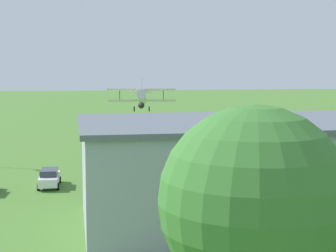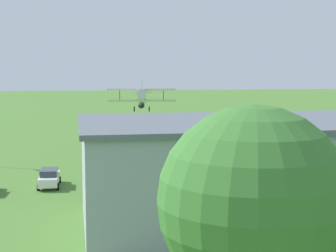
{
  "view_description": "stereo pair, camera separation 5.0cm",
  "coord_description": "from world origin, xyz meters",
  "px_view_note": "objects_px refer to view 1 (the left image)",
  "views": [
    {
      "loc": [
        15.93,
        66.25,
        11.31
      ],
      "look_at": [
        6.69,
        5.54,
        4.69
      ],
      "focal_mm": 58.89,
      "sensor_mm": 36.0,
      "label": 1
    },
    {
      "loc": [
        15.88,
        66.25,
        11.31
      ],
      "look_at": [
        6.69,
        5.54,
        4.69
      ],
      "focal_mm": 58.89,
      "sensor_mm": 36.0,
      "label": 2
    }
  ],
  "objects_px": {
    "hangar": "(256,171)",
    "tree_by_windsock": "(254,201)",
    "car_orange": "(128,175)",
    "car_white": "(49,178)",
    "car_red": "(324,173)",
    "person_at_fence_line": "(265,174)",
    "person_walking_on_apron": "(248,170)",
    "biplane": "(142,97)"
  },
  "relations": [
    {
      "from": "person_at_fence_line",
      "to": "tree_by_windsock",
      "type": "height_order",
      "value": "tree_by_windsock"
    },
    {
      "from": "car_white",
      "to": "person_at_fence_line",
      "type": "distance_m",
      "value": 20.92
    },
    {
      "from": "car_orange",
      "to": "car_white",
      "type": "xyz_separation_m",
      "value": [
        7.52,
        0.1,
        0.03
      ]
    },
    {
      "from": "biplane",
      "to": "tree_by_windsock",
      "type": "relative_size",
      "value": 0.88
    },
    {
      "from": "car_red",
      "to": "car_orange",
      "type": "xyz_separation_m",
      "value": [
        19.32,
        -1.61,
        0.02
      ]
    },
    {
      "from": "hangar",
      "to": "person_at_fence_line",
      "type": "bearing_deg",
      "value": -111.65
    },
    {
      "from": "person_at_fence_line",
      "to": "tree_by_windsock",
      "type": "xyz_separation_m",
      "value": [
        11.54,
        32.64,
        5.67
      ]
    },
    {
      "from": "car_orange",
      "to": "person_walking_on_apron",
      "type": "relative_size",
      "value": 2.56
    },
    {
      "from": "car_white",
      "to": "person_at_fence_line",
      "type": "xyz_separation_m",
      "value": [
        -20.88,
        1.2,
        -0.01
      ]
    },
    {
      "from": "car_white",
      "to": "person_walking_on_apron",
      "type": "relative_size",
      "value": 2.91
    },
    {
      "from": "hangar",
      "to": "car_red",
      "type": "bearing_deg",
      "value": -130.99
    },
    {
      "from": "car_white",
      "to": "car_red",
      "type": "bearing_deg",
      "value": 176.79
    },
    {
      "from": "person_at_fence_line",
      "to": "car_orange",
      "type": "bearing_deg",
      "value": -5.53
    },
    {
      "from": "car_red",
      "to": "hangar",
      "type": "bearing_deg",
      "value": 49.01
    },
    {
      "from": "biplane",
      "to": "car_red",
      "type": "xyz_separation_m",
      "value": [
        -16.22,
        18.71,
        -6.64
      ]
    },
    {
      "from": "person_walking_on_apron",
      "to": "person_at_fence_line",
      "type": "height_order",
      "value": "person_at_fence_line"
    },
    {
      "from": "car_white",
      "to": "car_orange",
      "type": "bearing_deg",
      "value": -179.25
    },
    {
      "from": "hangar",
      "to": "person_at_fence_line",
      "type": "relative_size",
      "value": 14.86
    },
    {
      "from": "biplane",
      "to": "person_walking_on_apron",
      "type": "relative_size",
      "value": 5.46
    },
    {
      "from": "car_red",
      "to": "car_white",
      "type": "distance_m",
      "value": 26.88
    },
    {
      "from": "car_red",
      "to": "person_at_fence_line",
      "type": "distance_m",
      "value": 5.96
    },
    {
      "from": "biplane",
      "to": "person_at_fence_line",
      "type": "distance_m",
      "value": 22.08
    },
    {
      "from": "tree_by_windsock",
      "to": "biplane",
      "type": "bearing_deg",
      "value": -91.43
    },
    {
      "from": "biplane",
      "to": "tree_by_windsock",
      "type": "distance_m",
      "value": 51.07
    },
    {
      "from": "car_red",
      "to": "person_walking_on_apron",
      "type": "distance_m",
      "value": 7.54
    },
    {
      "from": "biplane",
      "to": "car_white",
      "type": "distance_m",
      "value": 21.26
    },
    {
      "from": "car_white",
      "to": "tree_by_windsock",
      "type": "bearing_deg",
      "value": 105.44
    },
    {
      "from": "car_red",
      "to": "car_white",
      "type": "xyz_separation_m",
      "value": [
        26.84,
        -1.51,
        0.05
      ]
    },
    {
      "from": "car_orange",
      "to": "car_red",
      "type": "bearing_deg",
      "value": 175.25
    },
    {
      "from": "hangar",
      "to": "car_orange",
      "type": "height_order",
      "value": "hangar"
    },
    {
      "from": "person_walking_on_apron",
      "to": "person_at_fence_line",
      "type": "xyz_separation_m",
      "value": [
        -1.06,
        2.46,
        0.07
      ]
    },
    {
      "from": "car_white",
      "to": "tree_by_windsock",
      "type": "xyz_separation_m",
      "value": [
        -9.34,
        33.84,
        5.66
      ]
    },
    {
      "from": "biplane",
      "to": "hangar",
      "type": "bearing_deg",
      "value": 99.06
    },
    {
      "from": "car_orange",
      "to": "hangar",
      "type": "bearing_deg",
      "value": 119.32
    },
    {
      "from": "car_white",
      "to": "biplane",
      "type": "bearing_deg",
      "value": -121.67
    },
    {
      "from": "car_red",
      "to": "car_white",
      "type": "height_order",
      "value": "car_white"
    },
    {
      "from": "car_orange",
      "to": "car_white",
      "type": "relative_size",
      "value": 0.88
    },
    {
      "from": "car_white",
      "to": "person_at_fence_line",
      "type": "relative_size",
      "value": 2.71
    },
    {
      "from": "hangar",
      "to": "person_walking_on_apron",
      "type": "height_order",
      "value": "hangar"
    },
    {
      "from": "hangar",
      "to": "person_walking_on_apron",
      "type": "xyz_separation_m",
      "value": [
        -4.18,
        -15.64,
        -2.97
      ]
    },
    {
      "from": "person_walking_on_apron",
      "to": "car_red",
      "type": "bearing_deg",
      "value": 158.44
    },
    {
      "from": "hangar",
      "to": "tree_by_windsock",
      "type": "bearing_deg",
      "value": 72.05
    }
  ]
}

